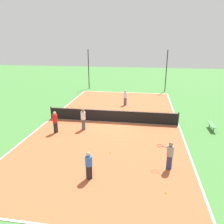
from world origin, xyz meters
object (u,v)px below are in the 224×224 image
tennis_ball_far_baseline (111,152)px  fence_post_back_left (89,70)px  player_near_blue (89,164)px  bench (212,125)px  tennis_ball_midcourt (82,95)px  player_near_white (83,118)px  tennis_ball_left_sideline (160,111)px  tennis_net (112,116)px  player_baseline_gray (170,154)px  tennis_ball_near_net (166,192)px  fence_post_back_right (166,71)px  player_far_white (125,97)px  player_coach_red (55,121)px

tennis_ball_far_baseline → fence_post_back_left: size_ratio=0.01×
player_near_blue → fence_post_back_left: 21.74m
bench → tennis_ball_midcourt: size_ratio=21.11×
player_near_blue → player_near_white: player_near_white is taller
player_near_blue → tennis_ball_left_sideline: (4.12, 11.72, -0.80)m
tennis_net → player_near_white: bearing=-133.9°
player_baseline_gray → tennis_ball_far_baseline: (-3.38, 1.24, -0.88)m
tennis_net → fence_post_back_left: fence_post_back_left is taller
player_baseline_gray → tennis_ball_near_net: (-0.29, -2.05, -0.88)m
tennis_ball_midcourt → player_baseline_gray: bearing=-58.7°
fence_post_back_left → fence_post_back_right: size_ratio=1.00×
player_far_white → tennis_ball_near_net: player_far_white is taller
tennis_ball_midcourt → tennis_ball_far_baseline: same height
tennis_ball_far_baseline → tennis_ball_near_net: same height
player_near_blue → player_far_white: (0.50, 13.33, 0.08)m
tennis_ball_left_sideline → player_near_white: bearing=-137.6°
player_coach_red → tennis_ball_left_sideline: 10.39m
bench → tennis_ball_far_baseline: size_ratio=21.11×
bench → tennis_ball_left_sideline: (-3.67, 4.09, -0.33)m
tennis_ball_left_sideline → tennis_net: bearing=-139.4°
player_coach_red → player_near_blue: bearing=51.2°
bench → tennis_net: bearing=86.6°
player_near_blue → tennis_ball_near_net: (3.73, -0.55, -0.80)m
tennis_ball_near_net → tennis_ball_far_baseline: bearing=133.1°
bench → player_near_white: player_near_white is taller
player_far_white → fence_post_back_right: bearing=1.6°
tennis_net → player_far_white: (0.61, 5.23, 0.35)m
player_far_white → tennis_ball_far_baseline: size_ratio=23.52×
player_baseline_gray → tennis_ball_near_net: player_baseline_gray is taller
player_baseline_gray → tennis_net: bearing=-34.0°
player_near_blue → player_far_white: size_ratio=0.92×
player_far_white → player_near_white: size_ratio=0.95×
player_near_blue → tennis_ball_far_baseline: 2.92m
tennis_ball_midcourt → tennis_ball_near_net: 19.41m
player_near_white → tennis_ball_near_net: 8.85m
player_far_white → bench: bearing=-94.7°
player_baseline_gray → tennis_ball_left_sideline: player_baseline_gray is taller
player_baseline_gray → player_near_white: 7.60m
player_near_white → fence_post_back_left: size_ratio=0.31×
player_far_white → tennis_ball_far_baseline: bearing=-145.9°
player_near_blue → tennis_ball_far_baseline: player_near_blue is taller
player_near_white → tennis_ball_near_net: size_ratio=24.71×
tennis_ball_near_net → player_coach_red: bearing=143.0°
tennis_ball_near_net → fence_post_back_right: (1.50, 21.52, 2.68)m
tennis_net → player_coach_red: (-3.81, -2.90, 0.39)m
player_baseline_gray → tennis_ball_midcourt: bearing=-34.8°
tennis_net → fence_post_back_left: bearing=112.5°
player_near_blue → player_coach_red: 6.51m
tennis_ball_far_baseline → player_far_white: bearing=90.7°
player_near_blue → tennis_ball_near_net: size_ratio=21.75×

